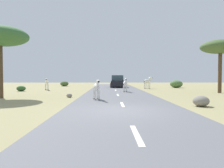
# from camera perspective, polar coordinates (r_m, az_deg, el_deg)

# --- Properties ---
(ground_plane) EXTENTS (90.00, 90.00, 0.00)m
(ground_plane) POSITION_cam_1_polar(r_m,az_deg,el_deg) (9.68, 2.39, -7.55)
(ground_plane) COLOR #998E60
(road) EXTENTS (6.00, 64.00, 0.05)m
(road) POSITION_cam_1_polar(r_m,az_deg,el_deg) (9.69, 3.61, -7.40)
(road) COLOR slate
(road) RESTS_ON ground_plane
(lane_markings) EXTENTS (0.16, 56.00, 0.01)m
(lane_markings) POSITION_cam_1_polar(r_m,az_deg,el_deg) (8.70, 4.13, -8.30)
(lane_markings) COLOR silver
(lane_markings) RESTS_ON road
(zebra_0) EXTENTS (0.42, 1.54, 1.45)m
(zebra_0) POSITION_cam_1_polar(r_m,az_deg,el_deg) (21.15, 3.66, 0.18)
(zebra_0) COLOR silver
(zebra_0) RESTS_ON road
(zebra_1) EXTENTS (0.60, 1.50, 1.43)m
(zebra_1) POSITION_cam_1_polar(r_m,az_deg,el_deg) (13.98, -4.24, -0.86)
(zebra_1) COLOR silver
(zebra_1) RESTS_ON road
(zebra_2) EXTENTS (1.49, 1.25, 1.64)m
(zebra_2) POSITION_cam_1_polar(r_m,az_deg,el_deg) (27.69, 9.77, 0.74)
(zebra_2) COLOR silver
(zebra_2) RESTS_ON ground_plane
(zebra_3) EXTENTS (0.63, 1.52, 1.45)m
(zebra_3) POSITION_cam_1_polar(r_m,az_deg,el_deg) (25.91, -17.53, 0.33)
(zebra_3) COLOR silver
(zebra_3) RESTS_ON ground_plane
(car_0) EXTENTS (2.13, 4.39, 1.74)m
(car_0) POSITION_cam_1_polar(r_m,az_deg,el_deg) (30.06, 1.51, 0.63)
(car_0) COLOR black
(car_0) RESTS_ON road
(tree_1) EXTENTS (3.75, 3.75, 5.16)m
(tree_1) POSITION_cam_1_polar(r_m,az_deg,el_deg) (22.99, 27.69, 8.91)
(tree_1) COLOR #4C3823
(tree_1) RESTS_ON ground_plane
(tree_2) EXTENTS (4.12, 4.12, 5.33)m
(tree_2) POSITION_cam_1_polar(r_m,az_deg,el_deg) (17.75, -28.51, 11.37)
(tree_2) COLOR #4C3823
(tree_2) RESTS_ON ground_plane
(bush_0) EXTENTS (1.36, 1.22, 0.82)m
(bush_0) POSITION_cam_1_polar(r_m,az_deg,el_deg) (35.20, -12.98, 0.07)
(bush_0) COLOR #425B2D
(bush_0) RESTS_ON ground_plane
(bush_1) EXTENTS (1.78, 1.60, 1.07)m
(bush_1) POSITION_cam_1_polar(r_m,az_deg,el_deg) (31.05, 17.29, 0.00)
(bush_1) COLOR #4C7038
(bush_1) RESTS_ON ground_plane
(bush_2) EXTENTS (0.97, 0.88, 0.58)m
(bush_2) POSITION_cam_1_polar(r_m,az_deg,el_deg) (24.79, -23.75, -1.15)
(bush_2) COLOR #2D5628
(bush_2) RESTS_ON ground_plane
(rock_0) EXTENTS (0.45, 0.33, 0.30)m
(rock_0) POSITION_cam_1_polar(r_m,az_deg,el_deg) (16.27, -11.68, -3.14)
(rock_0) COLOR gray
(rock_0) RESTS_ON ground_plane
(rock_1) EXTENTS (0.86, 0.87, 0.58)m
(rock_1) POSITION_cam_1_polar(r_m,az_deg,el_deg) (12.23, 23.31, -4.34)
(rock_1) COLOR gray
(rock_1) RESTS_ON ground_plane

